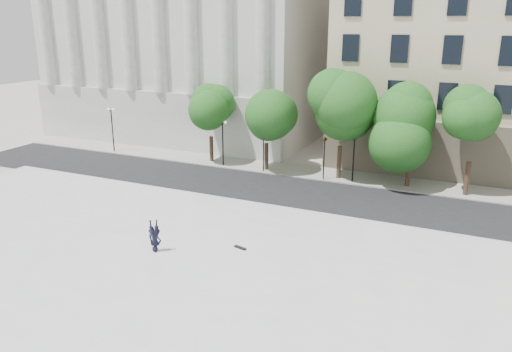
% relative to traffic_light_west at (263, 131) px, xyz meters
% --- Properties ---
extents(ground, '(160.00, 160.00, 0.00)m').
position_rel_traffic_light_west_xyz_m(ground, '(2.33, -22.30, -3.76)').
color(ground, '#ABA8A2').
rests_on(ground, ground).
extents(plaza, '(44.00, 22.00, 0.45)m').
position_rel_traffic_light_west_xyz_m(plaza, '(2.33, -19.30, -3.54)').
color(plaza, silver).
rests_on(plaza, ground).
extents(street, '(60.00, 8.00, 0.02)m').
position_rel_traffic_light_west_xyz_m(street, '(2.33, -4.30, -3.75)').
color(street, black).
rests_on(street, ground).
extents(far_sidewalk, '(60.00, 4.00, 0.12)m').
position_rel_traffic_light_west_xyz_m(far_sidewalk, '(2.33, 1.70, -3.70)').
color(far_sidewalk, '#9B998F').
rests_on(far_sidewalk, ground).
extents(building_west, '(31.50, 27.65, 25.60)m').
position_rel_traffic_light_west_xyz_m(building_west, '(-14.67, 16.27, 9.12)').
color(building_west, silver).
rests_on(building_west, ground).
extents(traffic_light_west, '(0.66, 1.94, 4.26)m').
position_rel_traffic_light_west_xyz_m(traffic_light_west, '(0.00, 0.00, 0.00)').
color(traffic_light_west, black).
rests_on(traffic_light_west, ground).
extents(traffic_light_east, '(0.42, 1.75, 4.20)m').
position_rel_traffic_light_west_xyz_m(traffic_light_east, '(5.50, 0.00, -0.06)').
color(traffic_light_east, black).
rests_on(traffic_light_east, ground).
extents(person_lying, '(1.42, 1.99, 0.51)m').
position_rel_traffic_light_west_xyz_m(person_lying, '(1.28, -17.94, -3.06)').
color(person_lying, black).
rests_on(person_lying, plaza).
extents(skateboard, '(0.82, 0.40, 0.08)m').
position_rel_traffic_light_west_xyz_m(skateboard, '(5.41, -15.62, -3.27)').
color(skateboard, black).
rests_on(skateboard, plaza).
extents(street_trees, '(33.88, 4.75, 7.49)m').
position_rel_traffic_light_west_xyz_m(street_trees, '(7.95, 0.90, 1.16)').
color(street_trees, '#382619').
rests_on(street_trees, ground).
extents(lamp_posts, '(37.76, 0.28, 4.55)m').
position_rel_traffic_light_west_xyz_m(lamp_posts, '(1.63, 0.30, -0.73)').
color(lamp_posts, black).
rests_on(lamp_posts, ground).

